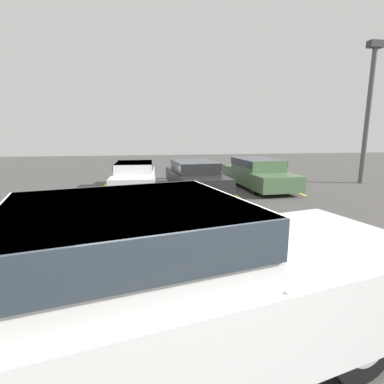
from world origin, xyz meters
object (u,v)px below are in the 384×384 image
(parked_sedan_a, at_px, (134,175))
(parked_sedan_b, at_px, (195,175))
(pickup_truck, at_px, (161,287))
(wheel_stop_curb, at_px, (234,178))
(parked_sedan_c, at_px, (258,172))
(light_post, at_px, (369,104))

(parked_sedan_a, bearing_deg, parked_sedan_b, 83.08)
(pickup_truck, xyz_separation_m, parked_sedan_a, (-0.60, 10.12, -0.28))
(wheel_stop_curb, bearing_deg, parked_sedan_b, -133.83)
(pickup_truck, relative_size, parked_sedan_a, 1.48)
(parked_sedan_c, relative_size, wheel_stop_curb, 2.82)
(pickup_truck, height_order, parked_sedan_c, pickup_truck)
(parked_sedan_c, xyz_separation_m, light_post, (5.43, 0.29, 3.05))
(parked_sedan_c, bearing_deg, parked_sedan_b, -90.38)
(parked_sedan_b, height_order, parked_sedan_c, parked_sedan_c)
(pickup_truck, height_order, wheel_stop_curb, pickup_truck)
(light_post, relative_size, wheel_stop_curb, 3.74)
(pickup_truck, distance_m, wheel_stop_curb, 13.28)
(parked_sedan_b, distance_m, wheel_stop_curb, 3.77)
(light_post, bearing_deg, pickup_truck, -135.20)
(parked_sedan_a, distance_m, wheel_stop_curb, 5.68)
(parked_sedan_a, height_order, light_post, light_post)
(pickup_truck, bearing_deg, light_post, 31.76)
(parked_sedan_c, distance_m, light_post, 6.23)
(parked_sedan_a, relative_size, parked_sedan_b, 0.88)
(pickup_truck, distance_m, parked_sedan_a, 10.14)
(light_post, height_order, wheel_stop_curb, light_post)
(pickup_truck, relative_size, light_post, 0.98)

